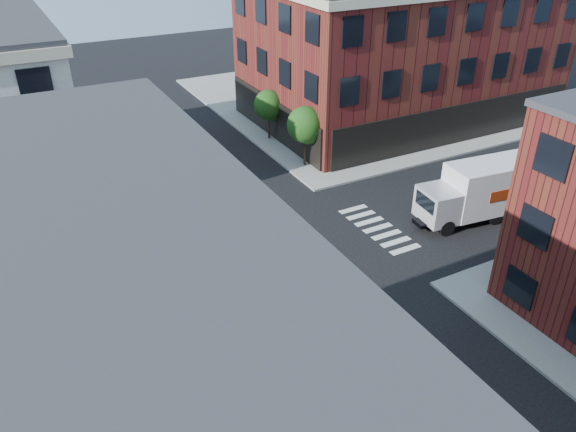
{
  "coord_description": "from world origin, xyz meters",
  "views": [
    {
      "loc": [
        -11.7,
        -23.45,
        17.72
      ],
      "look_at": [
        0.79,
        0.05,
        2.5
      ],
      "focal_mm": 35.0,
      "sensor_mm": 36.0,
      "label": 1
    }
  ],
  "objects": [
    {
      "name": "signal_pole",
      "position": [
        -6.72,
        -6.68,
        2.86
      ],
      "size": [
        1.29,
        1.24,
        4.6
      ],
      "color": "black",
      "rests_on": "ground"
    },
    {
      "name": "tree_far",
      "position": [
        7.56,
        15.98,
        2.87
      ],
      "size": [
        2.43,
        2.43,
        4.07
      ],
      "color": "black",
      "rests_on": "ground"
    },
    {
      "name": "building_ne",
      "position": [
        20.5,
        16.0,
        6.0
      ],
      "size": [
        25.0,
        16.0,
        12.0
      ],
      "primitive_type": "cube",
      "color": "#4F1314",
      "rests_on": "ground"
    },
    {
      "name": "tree_near",
      "position": [
        7.56,
        9.98,
        3.16
      ],
      "size": [
        2.69,
        2.69,
        4.49
      ],
      "color": "black",
      "rests_on": "ground"
    },
    {
      "name": "box_truck",
      "position": [
        13.31,
        -1.85,
        1.9
      ],
      "size": [
        8.25,
        3.26,
        3.65
      ],
      "rotation": [
        0.0,
        0.0,
        -0.11
      ],
      "color": "silver",
      "rests_on": "ground"
    },
    {
      "name": "sidewalk_ne",
      "position": [
        21.0,
        21.0,
        0.07
      ],
      "size": [
        30.0,
        30.0,
        0.15
      ],
      "primitive_type": "cube",
      "color": "gray",
      "rests_on": "ground"
    },
    {
      "name": "ground",
      "position": [
        0.0,
        0.0,
        0.0
      ],
      "size": [
        120.0,
        120.0,
        0.0
      ],
      "primitive_type": "plane",
      "color": "black",
      "rests_on": "ground"
    },
    {
      "name": "traffic_cone",
      "position": [
        -5.7,
        -5.25,
        0.33
      ],
      "size": [
        0.41,
        0.41,
        0.68
      ],
      "rotation": [
        0.0,
        0.0,
        0.11
      ],
      "color": "#F84F0B",
      "rests_on": "ground"
    }
  ]
}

